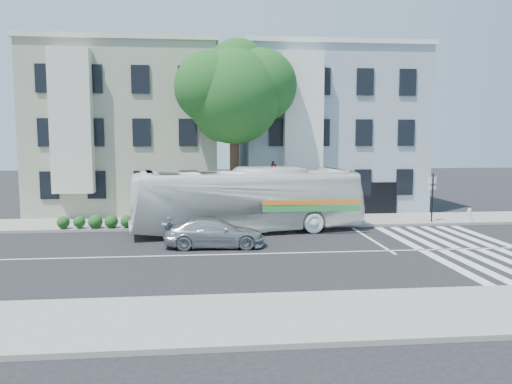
{
  "coord_description": "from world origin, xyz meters",
  "views": [
    {
      "loc": [
        -1.7,
        -21.34,
        5.05
      ],
      "look_at": [
        0.75,
        3.05,
        2.4
      ],
      "focal_mm": 35.0,
      "sensor_mm": 36.0,
      "label": 1
    }
  ],
  "objects": [
    {
      "name": "far_sign_pole",
      "position": [
        11.51,
        6.57,
        1.93
      ],
      "size": [
        0.51,
        0.19,
        2.85
      ],
      "rotation": [
        0.0,
        0.0,
        0.11
      ],
      "color": "black",
      "rests_on": "sidewalk_far"
    },
    {
      "name": "street_tree",
      "position": [
        0.06,
        8.74,
        7.83
      ],
      "size": [
        7.3,
        5.9,
        11.1
      ],
      "color": "#2D2116",
      "rests_on": "ground"
    },
    {
      "name": "sidewalk_far",
      "position": [
        0.0,
        8.0,
        0.07
      ],
      "size": [
        80.0,
        4.0,
        0.15
      ],
      "primitive_type": "cube",
      "color": "gray",
      "rests_on": "ground"
    },
    {
      "name": "ground",
      "position": [
        0.0,
        0.0,
        0.0
      ],
      "size": [
        120.0,
        120.0,
        0.0
      ],
      "primitive_type": "plane",
      "color": "black",
      "rests_on": "ground"
    },
    {
      "name": "hedge",
      "position": [
        -5.21,
        6.3,
        0.5
      ],
      "size": [
        8.54,
        1.37,
        0.7
      ],
      "primitive_type": null,
      "rotation": [
        0.0,
        0.0,
        -0.06
      ],
      "color": "#306621",
      "rests_on": "sidewalk_far"
    },
    {
      "name": "sedan",
      "position": [
        -1.35,
        1.59,
        0.68
      ],
      "size": [
        2.1,
        4.76,
        1.36
      ],
      "primitive_type": "imported",
      "rotation": [
        0.0,
        0.0,
        1.53
      ],
      "color": "#B7B9BE",
      "rests_on": "ground"
    },
    {
      "name": "sidewalk_near",
      "position": [
        0.0,
        -8.0,
        0.07
      ],
      "size": [
        80.0,
        4.0,
        0.15
      ],
      "primitive_type": "cube",
      "color": "gray",
      "rests_on": "ground"
    },
    {
      "name": "traffic_signal",
      "position": [
        2.0,
        5.94,
        2.45
      ],
      "size": [
        0.4,
        0.52,
        3.79
      ],
      "rotation": [
        0.0,
        0.0,
        0.05
      ],
      "color": "black",
      "rests_on": "ground"
    },
    {
      "name": "building_left",
      "position": [
        -7.0,
        15.0,
        5.5
      ],
      "size": [
        12.0,
        10.0,
        11.0
      ],
      "primitive_type": "cube",
      "color": "#989A81",
      "rests_on": "ground"
    },
    {
      "name": "fire_hydrant",
      "position": [
        14.0,
        6.8,
        0.53
      ],
      "size": [
        0.42,
        0.29,
        0.74
      ],
      "rotation": [
        0.0,
        0.0,
        -0.41
      ],
      "color": "beige",
      "rests_on": "sidewalk_far"
    },
    {
      "name": "building_right",
      "position": [
        7.0,
        15.0,
        5.5
      ],
      "size": [
        12.0,
        10.0,
        11.0
      ],
      "primitive_type": "cube",
      "color": "#92A5AE",
      "rests_on": "ground"
    },
    {
      "name": "bus",
      "position": [
        0.52,
        5.2,
        1.74
      ],
      "size": [
        4.95,
        12.81,
        3.48
      ],
      "primitive_type": "imported",
      "rotation": [
        0.0,
        0.0,
        1.74
      ],
      "color": "white",
      "rests_on": "ground"
    }
  ]
}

